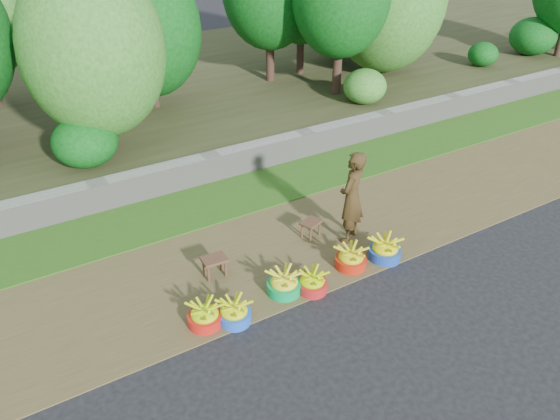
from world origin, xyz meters
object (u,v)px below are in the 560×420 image
basin_c (284,284)px  basin_f (385,250)px  basin_a (205,316)px  basin_d (312,282)px  basin_e (351,258)px  basin_b (234,312)px  stool_right (311,224)px  vendor_woman (352,197)px  stool_left (214,262)px

basin_c → basin_f: 1.80m
basin_a → basin_d: basin_a is taller
basin_d → basin_e: 0.84m
basin_c → basin_d: basin_c is taller
basin_a → basin_b: 0.39m
basin_d → stool_right: size_ratio=1.13×
basin_f → vendor_woman: (-0.15, 0.73, 0.64)m
stool_left → vendor_woman: bearing=-6.1°
stool_left → stool_right: (1.83, 0.14, -0.02)m
basin_a → vendor_woman: vendor_woman is taller
stool_left → vendor_woman: 2.41m
stool_right → vendor_woman: vendor_woman is taller
stool_left → basin_e: bearing=-24.8°
basin_f → stool_left: basin_f is taller
basin_e → basin_c: bearing=179.8°
basin_d → vendor_woman: (1.27, 0.79, 0.66)m
basin_c → stool_left: 1.11m
basin_d → basin_e: basin_e is taller
basin_e → stool_left: size_ratio=1.29×
basin_a → basin_c: 1.25m
basin_b → basin_f: basin_f is taller
basin_a → basin_d: 1.64m
basin_c → stool_right: size_ratio=1.25×
stool_right → basin_d: bearing=-123.2°
basin_d → basin_b: bearing=179.7°
basin_b → stool_left: bearing=78.9°
basin_c → stool_left: basin_c is taller
basin_d → stool_left: stool_left is taller
stool_right → basin_b: bearing=-150.1°
basin_c → basin_f: basin_f is taller
basin_e → basin_f: basin_f is taller
basin_f → basin_d: bearing=-177.6°
basin_b → stool_right: (2.03, 1.17, 0.10)m
basin_f → vendor_woman: vendor_woman is taller
stool_left → vendor_woman: size_ratio=0.24×
basin_a → basin_f: size_ratio=0.92×
basin_e → stool_right: size_ratio=1.22×
basin_e → basin_f: 0.60m
stool_right → vendor_woman: (0.51, -0.39, 0.55)m
basin_c → basin_e: basin_c is taller
basin_f → stool_left: (-2.48, 0.97, 0.10)m
basin_b → basin_d: size_ratio=1.03×
basin_c → vendor_woman: 1.88m
basin_b → stool_left: (0.20, 1.03, 0.12)m
basin_f → basin_b: bearing=-178.8°
basin_b → stool_left: basin_b is taller
basin_a → basin_d: bearing=-5.2°
basin_f → stool_left: size_ratio=1.35×
basin_b → stool_right: size_ratio=1.16×
basin_b → vendor_woman: vendor_woman is taller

